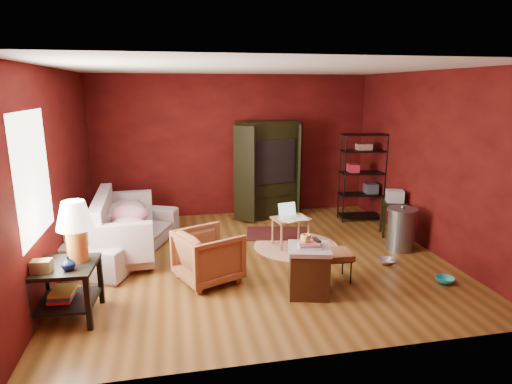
# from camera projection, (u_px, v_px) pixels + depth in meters

# --- Properties ---
(room) EXTENTS (5.54, 5.04, 2.84)m
(room) POSITION_uv_depth(u_px,v_px,m) (256.00, 168.00, 6.16)
(room) COLOR brown
(room) RESTS_ON ground
(sofa) EXTENTS (1.49, 2.39, 0.90)m
(sofa) POSITION_uv_depth(u_px,v_px,m) (125.00, 226.00, 6.62)
(sofa) COLOR gray
(sofa) RESTS_ON ground
(armchair) EXTENTS (0.94, 0.97, 0.77)m
(armchair) POSITION_uv_depth(u_px,v_px,m) (208.00, 253.00, 5.70)
(armchair) COLOR black
(armchair) RESTS_ON ground
(pet_bowl_steel) EXTENTS (0.27, 0.11, 0.26)m
(pet_bowl_steel) POSITION_uv_depth(u_px,v_px,m) (386.00, 255.00, 6.31)
(pet_bowl_steel) COLOR silver
(pet_bowl_steel) RESTS_ON ground
(pet_bowl_turquoise) EXTENTS (0.25, 0.16, 0.24)m
(pet_bowl_turquoise) POSITION_uv_depth(u_px,v_px,m) (446.00, 274.00, 5.69)
(pet_bowl_turquoise) COLOR #25ABAE
(pet_bowl_turquoise) RESTS_ON ground
(vase) EXTENTS (0.20, 0.20, 0.15)m
(vase) POSITION_uv_depth(u_px,v_px,m) (68.00, 263.00, 4.56)
(vase) COLOR #0C153C
(vase) RESTS_ON side_table
(mug) EXTENTS (0.13, 0.10, 0.12)m
(mug) POSITION_uv_depth(u_px,v_px,m) (306.00, 237.00, 5.21)
(mug) COLOR #F5D778
(mug) RESTS_ON hamper
(side_table) EXTENTS (0.71, 0.71, 1.33)m
(side_table) POSITION_uv_depth(u_px,v_px,m) (70.00, 249.00, 4.73)
(side_table) COLOR black
(side_table) RESTS_ON ground
(sofa_cushions) EXTENTS (0.92, 2.09, 0.86)m
(sofa_cushions) POSITION_uv_depth(u_px,v_px,m) (123.00, 228.00, 6.64)
(sofa_cushions) COLOR gray
(sofa_cushions) RESTS_ON sofa
(hamper) EXTENTS (0.62, 0.62, 0.72)m
(hamper) POSITION_uv_depth(u_px,v_px,m) (309.00, 270.00, 5.34)
(hamper) COLOR #462510
(hamper) RESTS_ON ground
(footstool) EXTENTS (0.41, 0.41, 0.40)m
(footstool) POSITION_uv_depth(u_px,v_px,m) (336.00, 255.00, 5.73)
(footstool) COLOR black
(footstool) RESTS_ON ground
(rug_round) EXTENTS (1.78, 1.78, 0.01)m
(rug_round) POSITION_uv_depth(u_px,v_px,m) (296.00, 246.00, 7.03)
(rug_round) COLOR #EFE1C7
(rug_round) RESTS_ON ground
(rug_oriental) EXTENTS (1.23, 0.95, 0.01)m
(rug_oriental) POSITION_uv_depth(u_px,v_px,m) (278.00, 233.00, 7.61)
(rug_oriental) COLOR #511615
(rug_oriental) RESTS_ON ground
(laptop_desk) EXTENTS (0.64, 0.54, 0.70)m
(laptop_desk) POSITION_uv_depth(u_px,v_px,m) (290.00, 221.00, 6.95)
(laptop_desk) COLOR #AC834F
(laptop_desk) RESTS_ON ground
(tv_armoire) EXTENTS (1.46, 1.01, 1.91)m
(tv_armoire) POSITION_uv_depth(u_px,v_px,m) (267.00, 168.00, 8.46)
(tv_armoire) COLOR black
(tv_armoire) RESTS_ON ground
(wire_shelving) EXTENTS (0.87, 0.45, 1.70)m
(wire_shelving) POSITION_uv_depth(u_px,v_px,m) (363.00, 173.00, 8.23)
(wire_shelving) COLOR black
(wire_shelving) RESTS_ON ground
(small_stand) EXTENTS (0.52, 0.52, 0.82)m
(small_stand) POSITION_uv_depth(u_px,v_px,m) (394.00, 202.00, 7.42)
(small_stand) COLOR black
(small_stand) RESTS_ON ground
(trash_can) EXTENTS (0.60, 0.60, 0.74)m
(trash_can) POSITION_uv_depth(u_px,v_px,m) (401.00, 229.00, 6.82)
(trash_can) COLOR slate
(trash_can) RESTS_ON ground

